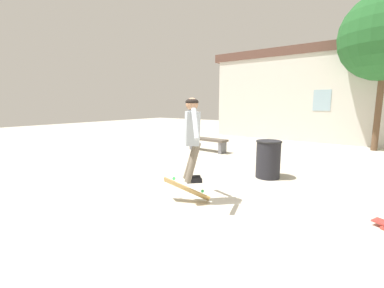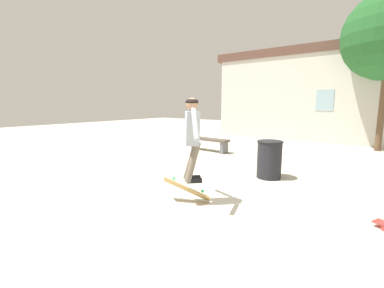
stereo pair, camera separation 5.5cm
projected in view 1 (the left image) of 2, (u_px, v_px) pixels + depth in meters
The scene contains 6 objects.
ground_plane at pixel (207, 206), 4.36m from camera, with size 40.00×40.00×0.00m, color beige.
building_backdrop at pixel (322, 91), 11.24m from camera, with size 10.56×0.52×5.68m.
park_bench at pixel (207, 142), 9.38m from camera, with size 1.59×0.53×0.48m.
trash_bin at pixel (268, 158), 6.00m from camera, with size 0.59×0.59×0.88m.
skater at pixel (192, 132), 4.33m from camera, with size 0.91×0.93×1.43m.
skateboard_flipping at pixel (187, 189), 4.53m from camera, with size 0.85×0.52×0.47m.
Camera 1 is at (2.24, -3.49, 1.73)m, focal length 24.00 mm.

